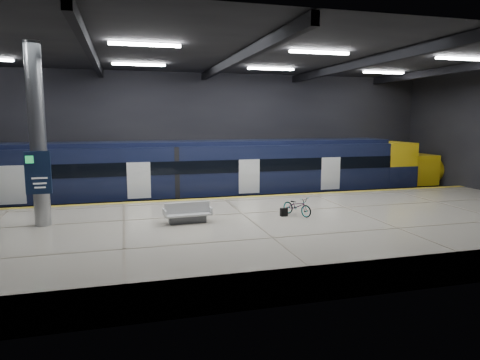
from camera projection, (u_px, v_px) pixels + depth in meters
name	position (u px, v px, depth m)	size (l,w,h in m)	color
ground	(237.00, 232.00, 19.74)	(30.00, 30.00, 0.00)	black
room_shell	(236.00, 107.00, 18.93)	(30.10, 16.10, 8.05)	black
platform	(252.00, 234.00, 17.27)	(30.00, 11.00, 1.10)	beige
safety_strip	(223.00, 198.00, 22.21)	(30.00, 0.40, 0.01)	gold
rails	(213.00, 207.00, 24.98)	(30.00, 1.52, 0.16)	gray
train	(222.00, 173.00, 24.86)	(29.40, 2.84, 3.79)	black
bench	(188.00, 215.00, 16.91)	(1.90, 0.88, 0.82)	#595B60
bicycle	(297.00, 206.00, 18.16)	(0.54, 1.54, 0.81)	#99999E
pannier_bag	(284.00, 212.00, 18.04)	(0.30, 0.18, 0.35)	black
info_column	(38.00, 138.00, 16.04)	(0.90, 0.78, 6.90)	#9EA0A5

